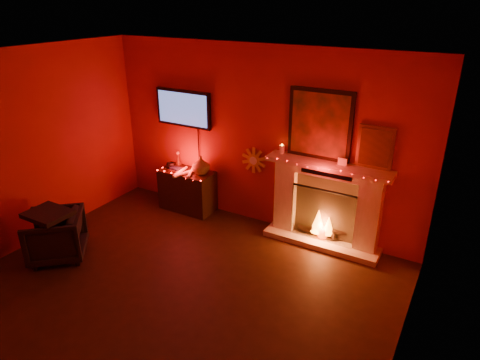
{
  "coord_description": "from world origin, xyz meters",
  "views": [
    {
      "loc": [
        2.77,
        -2.85,
        3.28
      ],
      "look_at": [
        0.16,
        1.7,
        1.02
      ],
      "focal_mm": 32.0,
      "sensor_mm": 36.0,
      "label": 1
    }
  ],
  "objects_px": {
    "tv": "(184,109)",
    "sunburst_clock": "(254,160)",
    "armchair": "(56,236)",
    "fireplace": "(326,196)",
    "console_table": "(188,188)"
  },
  "relations": [
    {
      "from": "fireplace",
      "to": "armchair",
      "type": "distance_m",
      "value": 3.71
    },
    {
      "from": "armchair",
      "to": "fireplace",
      "type": "bearing_deg",
      "value": 84.86
    },
    {
      "from": "fireplace",
      "to": "armchair",
      "type": "height_order",
      "value": "fireplace"
    },
    {
      "from": "tv",
      "to": "sunburst_clock",
      "type": "height_order",
      "value": "tv"
    },
    {
      "from": "tv",
      "to": "armchair",
      "type": "distance_m",
      "value": 2.65
    },
    {
      "from": "fireplace",
      "to": "tv",
      "type": "relative_size",
      "value": 1.76
    },
    {
      "from": "fireplace",
      "to": "console_table",
      "type": "bearing_deg",
      "value": -176.79
    },
    {
      "from": "console_table",
      "to": "armchair",
      "type": "height_order",
      "value": "console_table"
    },
    {
      "from": "fireplace",
      "to": "sunburst_clock",
      "type": "relative_size",
      "value": 5.45
    },
    {
      "from": "sunburst_clock",
      "to": "console_table",
      "type": "height_order",
      "value": "sunburst_clock"
    },
    {
      "from": "tv",
      "to": "armchair",
      "type": "bearing_deg",
      "value": -103.7
    },
    {
      "from": "tv",
      "to": "fireplace",
      "type": "bearing_deg",
      "value": -1.5
    },
    {
      "from": "tv",
      "to": "console_table",
      "type": "distance_m",
      "value": 1.28
    },
    {
      "from": "sunburst_clock",
      "to": "armchair",
      "type": "xyz_separation_m",
      "value": [
        -1.79,
        -2.26,
        -0.68
      ]
    },
    {
      "from": "sunburst_clock",
      "to": "armchair",
      "type": "bearing_deg",
      "value": -128.45
    }
  ]
}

